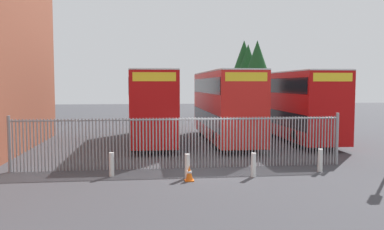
{
  "coord_description": "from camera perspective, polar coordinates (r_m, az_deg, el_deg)",
  "views": [
    {
      "loc": [
        -2.45,
        -17.03,
        3.61
      ],
      "look_at": [
        0.0,
        4.0,
        2.0
      ],
      "focal_mm": 37.36,
      "sensor_mm": 36.0,
      "label": 1
    }
  ],
  "objects": [
    {
      "name": "bollard_center_front",
      "position": [
        15.51,
        -0.67,
        -7.32
      ],
      "size": [
        0.2,
        0.2,
        0.95
      ],
      "primitive_type": "cylinder",
      "color": "silver",
      "rests_on": "ground"
    },
    {
      "name": "palisade_fence",
      "position": [
        17.27,
        -1.6,
        -3.74
      ],
      "size": [
        14.32,
        0.14,
        2.35
      ],
      "color": "gray",
      "rests_on": "ground"
    },
    {
      "name": "double_decker_bus_near_gate",
      "position": [
        26.81,
        14.31,
        1.68
      ],
      "size": [
        2.54,
        10.81,
        4.42
      ],
      "color": "#B70C0C",
      "rests_on": "ground"
    },
    {
      "name": "bollard_near_left",
      "position": [
        16.15,
        -11.41,
        -6.94
      ],
      "size": [
        0.2,
        0.2,
        0.95
      ],
      "primitive_type": "cylinder",
      "color": "silver",
      "rests_on": "ground"
    },
    {
      "name": "bollard_far_right",
      "position": [
        17.53,
        17.83,
        -6.17
      ],
      "size": [
        0.2,
        0.2,
        0.95
      ],
      "primitive_type": "cylinder",
      "color": "silver",
      "rests_on": "ground"
    },
    {
      "name": "tree_short_side",
      "position": [
        46.58,
        7.42,
        6.52
      ],
      "size": [
        4.6,
        4.6,
        8.69
      ],
      "color": "#4C3823",
      "rests_on": "ground"
    },
    {
      "name": "tree_mid_row",
      "position": [
        42.36,
        9.28,
        6.65
      ],
      "size": [
        3.97,
        3.97,
        8.21
      ],
      "color": "#4C3823",
      "rests_on": "ground"
    },
    {
      "name": "bollard_near_right",
      "position": [
        15.93,
        8.77,
        -7.05
      ],
      "size": [
        0.2,
        0.2,
        0.95
      ],
      "primitive_type": "cylinder",
      "color": "silver",
      "rests_on": "ground"
    },
    {
      "name": "ground_plane",
      "position": [
        25.41,
        -1.05,
        -3.82
      ],
      "size": [
        100.0,
        100.0,
        0.0
      ],
      "primitive_type": "plane",
      "color": "#3D3D42"
    },
    {
      "name": "tree_tall_back",
      "position": [
        45.54,
        7.99,
        6.33
      ],
      "size": [
        4.06,
        4.06,
        8.13
      ],
      "color": "#4C3823",
      "rests_on": "ground"
    },
    {
      "name": "double_decker_bus_behind_fence_left",
      "position": [
        25.13,
        -5.64,
        1.62
      ],
      "size": [
        2.54,
        10.81,
        4.42
      ],
      "color": "#B70C0C",
      "rests_on": "ground"
    },
    {
      "name": "traffic_cone_by_gate",
      "position": [
        15.14,
        -0.39,
        -8.32
      ],
      "size": [
        0.34,
        0.34,
        0.59
      ],
      "color": "orange",
      "rests_on": "ground"
    },
    {
      "name": "double_decker_bus_behind_fence_right",
      "position": [
        25.21,
        4.68,
        1.64
      ],
      "size": [
        2.54,
        10.81,
        4.42
      ],
      "color": "red",
      "rests_on": "ground"
    }
  ]
}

